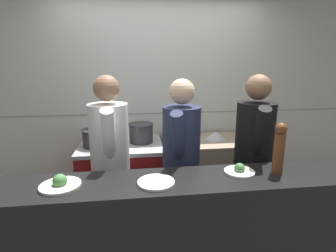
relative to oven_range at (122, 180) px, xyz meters
The scene contains 15 objects.
wall_back_tiled 1.06m from the oven_range, 40.42° to the left, with size 8.00×0.06×2.60m.
oven_range is the anchor object (origin of this frame).
prep_counter 1.00m from the oven_range, ahead, with size 1.01×0.65×0.89m.
pass_counter 1.28m from the oven_range, 65.52° to the right, with size 2.70×0.45×0.97m.
stock_pot 0.61m from the oven_range, 169.16° to the right, with size 0.28×0.28×0.19m.
sauce_pot 0.60m from the oven_range, ahead, with size 0.28×0.28×0.22m.
mixing_bowl_steel 1.21m from the oven_range, ahead, with size 0.25×0.25×0.09m.
chefs_knife 0.79m from the oven_range, 14.37° to the right, with size 0.34×0.15×0.02m.
plated_dish_main 1.34m from the oven_range, 106.19° to the right, with size 0.27×0.27×0.09m.
plated_dish_appetiser 1.36m from the oven_range, 76.51° to the right, with size 0.25×0.25×0.02m.
plated_dish_dessert 1.55m from the oven_range, 50.58° to the right, with size 0.22×0.22×0.08m.
pepper_mill 1.81m from the oven_range, 43.90° to the right, with size 0.09×0.09×0.38m.
chef_head_cook 0.77m from the oven_range, 96.20° to the right, with size 0.36×0.73×1.67m.
chef_sous 0.99m from the oven_range, 49.51° to the right, with size 0.42×0.71×1.64m.
chef_line 1.49m from the oven_range, 29.50° to the right, with size 0.42×0.73×1.67m.
Camera 1 is at (-0.31, -1.82, 1.77)m, focal length 28.00 mm.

